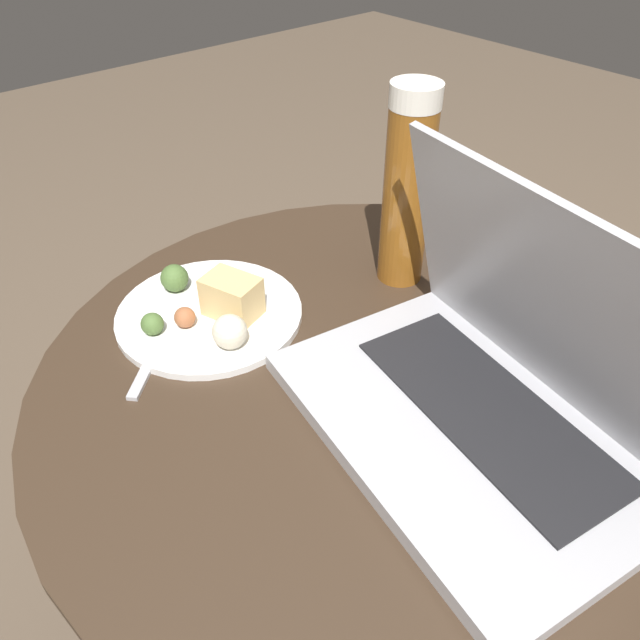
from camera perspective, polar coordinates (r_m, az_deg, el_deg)
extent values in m
plane|color=brown|center=(1.15, 3.58, -25.60)|extent=(6.00, 6.00, 0.00)
cylinder|color=black|center=(1.14, 3.60, -25.44)|extent=(0.36, 0.36, 0.01)
cylinder|color=black|center=(0.90, 4.32, -17.79)|extent=(0.08, 0.08, 0.54)
cylinder|color=#38281C|center=(0.69, 5.41, -4.98)|extent=(0.75, 0.75, 0.02)
cube|color=#B2B2B7|center=(0.62, 12.49, -9.82)|extent=(0.40, 0.29, 0.02)
cube|color=black|center=(0.63, 15.00, -7.89)|extent=(0.30, 0.16, 0.00)
cube|color=#B2B2B7|center=(0.59, 20.31, 1.44)|extent=(0.37, 0.13, 0.22)
cube|color=silver|center=(0.59, 20.11, 1.30)|extent=(0.34, 0.11, 0.20)
cylinder|color=brown|center=(0.77, 7.88, 10.91)|extent=(0.06, 0.06, 0.22)
cylinder|color=white|center=(0.72, 8.78, 19.68)|extent=(0.06, 0.06, 0.03)
cylinder|color=white|center=(0.76, -10.06, 0.55)|extent=(0.22, 0.22, 0.01)
cube|color=#DBB775|center=(0.73, -8.06, 2.13)|extent=(0.07, 0.06, 0.05)
sphere|color=#4C6B33|center=(0.73, -15.08, -0.35)|extent=(0.03, 0.03, 0.03)
sphere|color=beige|center=(0.69, -8.25, -1.07)|extent=(0.04, 0.04, 0.04)
sphere|color=#9E5B38|center=(0.73, -12.26, 0.23)|extent=(0.02, 0.02, 0.02)
sphere|color=#4C6B33|center=(0.79, -13.16, 3.75)|extent=(0.03, 0.03, 0.03)
cube|color=#B2B2B7|center=(0.72, -15.02, -3.19)|extent=(0.10, 0.11, 0.00)
cube|color=#B2B2B7|center=(0.78, -12.80, 1.42)|extent=(0.06, 0.06, 0.00)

